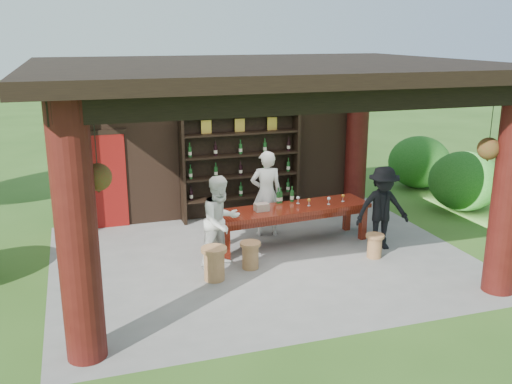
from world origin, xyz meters
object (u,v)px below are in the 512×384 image
object	(u,v)px
tasting_table	(291,213)
guest_woman	(221,222)
stool_near_left	(250,255)
host	(266,193)
napkin_basket	(262,207)
wine_shelf	(241,166)
guest_man	(382,208)
stool_near_right	(375,245)
stool_far_left	(214,263)

from	to	relation	value
tasting_table	guest_woman	distance (m)	1.68
stool_near_left	host	xyz separation A→B (m)	(0.81, 1.55, 0.61)
stool_near_left	host	size ratio (longest dim) A/B	0.28
tasting_table	napkin_basket	world-z (taller)	napkin_basket
wine_shelf	host	size ratio (longest dim) A/B	1.51
tasting_table	guest_man	size ratio (longest dim) A/B	1.99
stool_near_left	guest_man	world-z (taller)	guest_man
stool_near_left	stool_near_right	world-z (taller)	stool_near_left
napkin_basket	host	bearing A→B (deg)	65.03
guest_woman	napkin_basket	size ratio (longest dim) A/B	6.27
host	guest_woman	xyz separation A→B (m)	(-1.26, -1.28, -0.05)
napkin_basket	wine_shelf	bearing A→B (deg)	85.11
wine_shelf	stool_near_left	xyz separation A→B (m)	(-0.65, -2.80, -0.90)
stool_near_left	stool_far_left	xyz separation A→B (m)	(-0.71, -0.28, 0.05)
guest_woman	stool_far_left	bearing A→B (deg)	-140.00
tasting_table	guest_man	distance (m)	1.72
guest_man	host	bearing A→B (deg)	149.37
guest_woman	stool_near_left	bearing A→B (deg)	-55.35
guest_woman	wine_shelf	bearing A→B (deg)	42.12
stool_near_left	napkin_basket	xyz separation A→B (m)	(0.49, 0.84, 0.57)
host	guest_man	world-z (taller)	host
stool_near_left	napkin_basket	size ratio (longest dim) A/B	1.84
napkin_basket	guest_man	bearing A→B (deg)	-17.73
stool_near_right	guest_man	size ratio (longest dim) A/B	0.28
stool_near_right	stool_far_left	xyz separation A→B (m)	(-3.01, -0.06, 0.07)
tasting_table	stool_far_left	distance (m)	2.18
tasting_table	stool_far_left	xyz separation A→B (m)	(-1.81, -1.17, -0.33)
stool_far_left	napkin_basket	size ratio (longest dim) A/B	2.18
host	guest_woman	size ratio (longest dim) A/B	1.07
wine_shelf	stool_near_right	distance (m)	3.56
stool_near_right	tasting_table	bearing A→B (deg)	137.27
stool_near_right	napkin_basket	size ratio (longest dim) A/B	1.69
stool_far_left	host	distance (m)	2.44
host	guest_man	bearing A→B (deg)	150.46
wine_shelf	napkin_basket	distance (m)	2.00
napkin_basket	tasting_table	bearing A→B (deg)	4.80
wine_shelf	stool_near_left	distance (m)	3.02
stool_near_left	host	distance (m)	1.85
wine_shelf	stool_far_left	size ratio (longest dim) A/B	4.62
wine_shelf	napkin_basket	size ratio (longest dim) A/B	10.09
wine_shelf	guest_man	xyz separation A→B (m)	(1.99, -2.65, -0.36)
guest_woman	tasting_table	bearing A→B (deg)	-2.42
stool_near_right	guest_man	world-z (taller)	guest_man
stool_near_right	guest_woman	world-z (taller)	guest_woman
host	guest_man	size ratio (longest dim) A/B	1.09
stool_far_left	guest_woman	bearing A→B (deg)	64.37
wine_shelf	guest_man	distance (m)	3.33
host	napkin_basket	distance (m)	0.78
stool_far_left	napkin_basket	world-z (taller)	napkin_basket
stool_far_left	napkin_basket	xyz separation A→B (m)	(1.20, 1.12, 0.52)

